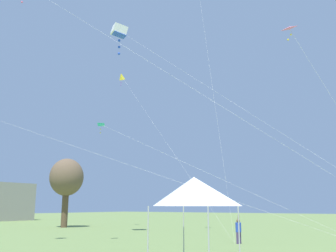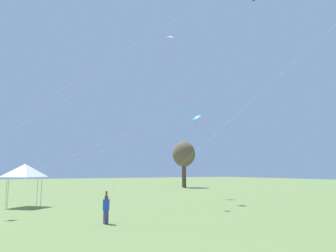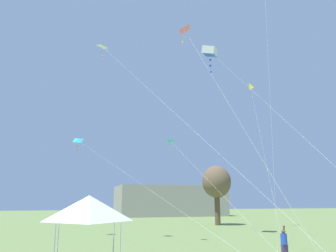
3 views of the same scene
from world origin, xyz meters
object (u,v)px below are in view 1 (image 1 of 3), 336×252
Objects in this scene: person_blue_shirt at (238,230)px; kite_pink_delta_1 at (291,32)px; kite_yellow_diamond_4 at (122,77)px; festival_tent at (194,192)px; kite_cyan_delta_2 at (105,127)px; kite_white_box_5 at (119,31)px.

person_blue_shirt is 0.18× the size of kite_pink_delta_1.
kite_yellow_diamond_4 is (9.47, 19.43, 17.88)m from person_blue_shirt.
festival_tent is 0.34× the size of kite_pink_delta_1.
kite_yellow_diamond_4 is at bearing 79.18° from person_blue_shirt.
kite_pink_delta_1 is (-8.54, -6.74, 9.57)m from person_blue_shirt.
kite_cyan_delta_2 is 21.02m from kite_yellow_diamond_4.
kite_white_box_5 is (0.44, 11.98, 18.42)m from person_blue_shirt.
kite_white_box_5 reaches higher than kite_yellow_diamond_4.
person_blue_shirt is at bearing 15.91° from festival_tent.
festival_tent is at bearing -148.92° from person_blue_shirt.
festival_tent is 35.15m from kite_yellow_diamond_4.
kite_yellow_diamond_4 is (21.59, 22.88, 15.68)m from festival_tent.
kite_yellow_diamond_4 is 0.75× the size of kite_white_box_5.
festival_tent is 12.79m from person_blue_shirt.
kite_yellow_diamond_4 is (14.43, 11.19, 10.42)m from kite_cyan_delta_2.
festival_tent is 0.19× the size of kite_yellow_diamond_4.
festival_tent is at bearing -133.34° from kite_yellow_diamond_4.
kite_cyan_delta_2 reaches higher than person_blue_shirt.
person_blue_shirt is 28.05m from kite_yellow_diamond_4.
kite_yellow_diamond_4 reaches higher than kite_cyan_delta_2.
person_blue_shirt is at bearing -92.09° from kite_white_box_5.
person_blue_shirt is 0.07× the size of kite_white_box_5.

